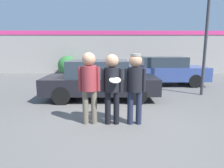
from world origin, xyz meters
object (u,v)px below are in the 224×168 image
(person_left, at_px, (89,81))
(street_lamp, at_px, (214,12))
(person_right, at_px, (135,82))
(parked_car_far, at_px, (164,71))
(person_middle_with_frisbee, at_px, (112,83))
(shrub, at_px, (67,65))
(parked_car_near, at_px, (100,80))

(person_left, distance_m, street_lamp, 6.02)
(person_right, distance_m, parked_car_far, 5.94)
(person_left, relative_size, person_middle_with_frisbee, 1.03)
(person_right, xyz_separation_m, shrub, (-3.72, 9.60, -0.42))
(street_lamp, xyz_separation_m, shrub, (-7.17, 6.39, -2.65))
(person_left, distance_m, person_right, 1.15)
(person_left, bearing_deg, shrub, 105.03)
(shrub, bearing_deg, street_lamp, -41.69)
(parked_car_far, bearing_deg, street_lamp, -61.45)
(person_right, bearing_deg, street_lamp, 42.91)
(person_middle_with_frisbee, bearing_deg, person_left, 177.49)
(parked_car_far, distance_m, street_lamp, 3.67)
(person_middle_with_frisbee, xyz_separation_m, street_lamp, (4.03, 3.21, 2.24))
(street_lamp, bearing_deg, person_left, -145.37)
(person_middle_with_frisbee, distance_m, street_lamp, 5.62)
(shrub, bearing_deg, person_right, -68.81)
(person_left, bearing_deg, street_lamp, 34.63)
(person_right, bearing_deg, parked_car_far, 68.18)
(street_lamp, bearing_deg, parked_car_near, -172.16)
(person_left, bearing_deg, parked_car_near, 86.96)
(person_left, relative_size, parked_car_near, 0.43)
(parked_car_near, distance_m, street_lamp, 5.20)
(person_middle_with_frisbee, bearing_deg, shrub, 108.15)
(person_left, bearing_deg, person_right, -1.47)
(person_left, relative_size, shrub, 1.35)
(person_left, distance_m, person_middle_with_frisbee, 0.58)
(parked_car_near, xyz_separation_m, shrub, (-2.71, 7.00, -0.05))
(parked_car_far, relative_size, street_lamp, 0.80)
(person_left, distance_m, parked_car_far, 6.43)
(person_middle_with_frisbee, bearing_deg, parked_car_far, 63.19)
(parked_car_near, height_order, shrub, parked_car_near)
(person_middle_with_frisbee, bearing_deg, person_right, -0.42)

